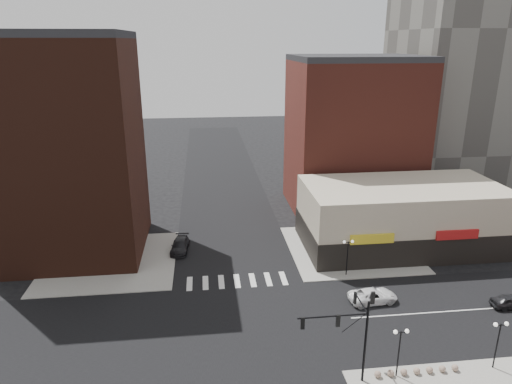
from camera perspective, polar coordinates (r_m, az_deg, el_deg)
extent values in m
plane|color=black|center=(43.41, -1.38, -16.37)|extent=(240.00, 240.00, 0.00)
cube|color=black|center=(43.41, -1.38, -16.36)|extent=(200.00, 14.00, 0.02)
cube|color=black|center=(43.41, -1.38, -16.35)|extent=(14.00, 200.00, 0.02)
cube|color=gray|center=(56.93, -17.66, -8.24)|extent=(15.00, 15.00, 0.12)
cube|color=gray|center=(58.52, 11.63, -6.96)|extent=(15.00, 15.00, 0.12)
cube|color=#3B1C12|center=(57.61, -22.56, 4.71)|extent=(16.00, 15.00, 25.00)
cube|color=#3B1C12|center=(77.56, -28.31, 2.18)|extent=(20.00, 18.00, 12.00)
cube|color=maroon|center=(70.06, 11.96, 6.69)|extent=(18.00, 15.00, 22.00)
cube|color=#BBAB94|center=(59.73, 17.67, -2.84)|extent=(24.00, 12.00, 8.00)
cube|color=black|center=(60.56, 17.46, -4.87)|extent=(24.20, 12.20, 3.40)
cylinder|color=black|center=(36.44, 13.51, -17.87)|extent=(0.18, 0.18, 7.00)
cylinder|color=black|center=(34.28, 9.59, -15.06)|extent=(5.20, 0.11, 0.11)
cylinder|color=black|center=(35.11, 12.14, -15.72)|extent=(1.72, 0.06, 1.46)
cylinder|color=black|center=(36.22, 12.99, -13.32)|extent=(0.11, 3.00, 0.11)
cube|color=black|center=(34.01, 5.85, -15.99)|extent=(0.28, 0.18, 0.95)
sphere|color=red|center=(33.84, 5.87, -15.57)|extent=(0.16, 0.16, 0.16)
cube|color=black|center=(34.61, 10.22, -15.54)|extent=(0.28, 0.18, 0.95)
sphere|color=red|center=(34.44, 10.25, -15.13)|extent=(0.16, 0.16, 0.16)
cube|color=black|center=(37.46, 12.28, -12.82)|extent=(0.18, 0.28, 0.95)
sphere|color=red|center=(37.31, 12.32, -12.43)|extent=(0.16, 0.16, 0.16)
cube|color=black|center=(34.44, 14.39, -12.70)|extent=(0.28, 0.18, 0.95)
sphere|color=red|center=(34.29, 14.43, -12.27)|extent=(0.16, 0.16, 0.16)
cylinder|color=black|center=(38.35, 17.40, -18.75)|extent=(0.11, 0.11, 4.00)
cylinder|color=black|center=(37.26, 17.68, -16.41)|extent=(0.90, 0.06, 0.06)
sphere|color=white|center=(37.03, 17.04, -16.38)|extent=(0.32, 0.32, 0.32)
sphere|color=white|center=(37.38, 18.35, -16.18)|extent=(0.32, 0.32, 0.32)
cylinder|color=black|center=(41.97, 27.88, -16.66)|extent=(0.11, 0.11, 4.00)
cylinder|color=black|center=(40.97, 28.29, -14.46)|extent=(0.90, 0.06, 0.06)
sphere|color=white|center=(40.68, 27.77, -14.45)|extent=(0.32, 0.32, 0.32)
sphere|color=white|center=(41.17, 28.84, -14.23)|extent=(0.32, 0.32, 0.32)
cylinder|color=black|center=(51.35, 11.33, -8.14)|extent=(0.11, 0.11, 4.00)
cylinder|color=black|center=(50.54, 11.46, -6.21)|extent=(0.90, 0.06, 0.06)
sphere|color=white|center=(50.36, 10.98, -6.14)|extent=(0.32, 0.32, 0.32)
sphere|color=white|center=(50.63, 11.95, -6.07)|extent=(0.32, 0.32, 0.32)
sphere|color=gray|center=(38.89, 14.97, -21.15)|extent=(0.53, 0.53, 0.53)
sphere|color=gray|center=(39.24, 16.50, -20.89)|extent=(0.53, 0.53, 0.53)
sphere|color=gray|center=(39.62, 17.99, -20.62)|extent=(0.53, 0.53, 0.53)
sphere|color=gray|center=(40.02, 19.45, -20.34)|extent=(0.53, 0.53, 0.53)
sphere|color=gray|center=(40.45, 20.87, -20.06)|extent=(0.53, 0.53, 0.53)
sphere|color=gray|center=(40.90, 22.26, -19.77)|extent=(0.53, 0.53, 0.53)
sphere|color=gray|center=(41.37, 23.62, -19.48)|extent=(0.53, 0.53, 0.53)
imported|color=white|center=(47.85, 14.40, -12.46)|extent=(5.05, 2.71, 1.35)
imported|color=black|center=(51.92, 29.30, -11.83)|extent=(3.93, 1.67, 1.33)
imported|color=black|center=(57.41, -9.47, -6.62)|extent=(2.47, 5.07, 1.42)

